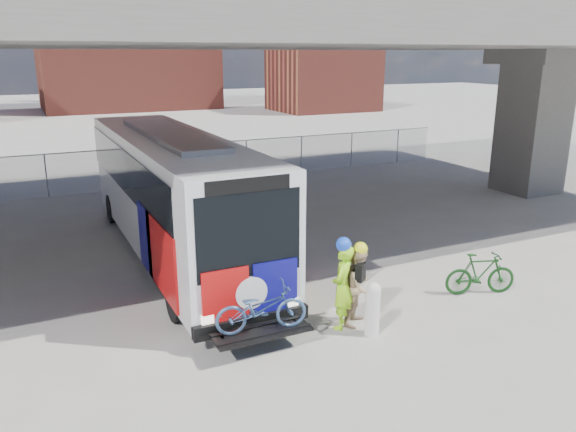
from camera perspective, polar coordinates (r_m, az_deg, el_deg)
ground at (r=15.52m, az=-1.36°, el=-5.87°), size 160.00×160.00×0.00m
bus at (r=16.83m, az=-11.69°, el=3.07°), size 2.67×13.02×3.69m
overpass at (r=18.12m, az=-7.07°, el=18.34°), size 40.00×16.00×7.95m
chainlink_fence at (r=26.17m, az=-12.47°, el=6.11°), size 30.00×0.06×30.00m
brick_buildings at (r=61.74m, az=-19.95°, el=14.86°), size 54.00×22.00×12.00m
bollard at (r=12.20m, az=8.59°, el=-9.13°), size 0.31×0.31×1.21m
cyclist_hivis at (r=12.31m, az=5.56°, el=-6.94°), size 0.82×0.80×2.09m
cyclist_tan at (r=12.57m, az=7.25°, el=-7.01°), size 1.07×1.03×1.91m
bike_parked at (r=14.86m, az=18.97°, el=-5.57°), size 1.87×1.08×1.08m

